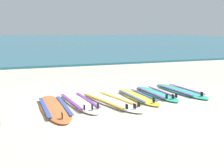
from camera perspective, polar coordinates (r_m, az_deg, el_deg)
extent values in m
plane|color=beige|center=(6.82, 1.30, -3.90)|extent=(80.00, 80.00, 0.00)
cube|color=#23667A|center=(43.18, -16.95, 8.28)|extent=(80.00, 60.00, 0.10)
ellipsoid|color=orange|center=(6.48, -11.36, -4.61)|extent=(0.60, 2.41, 0.07)
cube|color=#334CB2|center=(6.44, -13.28, -4.40)|extent=(0.09, 1.68, 0.01)
cube|color=#334CB2|center=(6.50, -9.49, -4.11)|extent=(0.09, 1.68, 0.01)
cube|color=black|center=(5.56, -9.90, -6.20)|extent=(0.01, 0.09, 0.11)
ellipsoid|color=silver|center=(6.87, -6.57, -3.56)|extent=(0.75, 2.29, 0.07)
cube|color=purple|center=(6.80, -8.20, -3.39)|extent=(0.21, 1.57, 0.01)
cube|color=purple|center=(6.93, -4.99, -3.06)|extent=(0.21, 1.57, 0.01)
cube|color=black|center=(6.05, -3.96, -4.64)|extent=(0.02, 0.09, 0.11)
cube|color=black|center=(6.05, -5.53, -4.66)|extent=(0.02, 0.09, 0.11)
cube|color=black|center=(6.16, -2.82, -4.35)|extent=(0.02, 0.09, 0.11)
ellipsoid|color=white|center=(6.89, -0.25, -3.44)|extent=(1.14, 2.44, 0.07)
cube|color=gold|center=(6.77, -1.76, -3.35)|extent=(0.48, 1.63, 0.01)
cube|color=gold|center=(7.00, 1.21, -2.87)|extent=(0.48, 1.63, 0.01)
cube|color=black|center=(6.15, 4.52, -4.40)|extent=(0.03, 0.09, 0.11)
cube|color=black|center=(6.10, 2.96, -4.51)|extent=(0.03, 0.09, 0.11)
cube|color=black|center=(6.29, 5.35, -4.06)|extent=(0.03, 0.09, 0.11)
ellipsoid|color=yellow|center=(7.36, 5.13, -2.55)|extent=(0.61, 2.02, 0.07)
cube|color=#334CB2|center=(7.27, 3.88, -2.37)|extent=(0.15, 1.40, 0.01)
cube|color=#334CB2|center=(7.44, 6.35, -2.11)|extent=(0.15, 1.40, 0.01)
cube|color=black|center=(6.68, 8.29, -3.22)|extent=(0.02, 0.09, 0.11)
ellipsoid|color=#2DB793|center=(7.80, 8.76, -1.86)|extent=(0.58, 2.03, 0.07)
cube|color=purple|center=(7.70, 7.62, -1.68)|extent=(0.13, 1.41, 0.01)
cube|color=purple|center=(7.88, 9.90, -1.45)|extent=(0.13, 1.41, 0.01)
cube|color=black|center=(7.14, 12.01, -2.44)|extent=(0.02, 0.09, 0.11)
cube|color=black|center=(7.11, 10.82, -2.44)|extent=(0.02, 0.09, 0.11)
cube|color=black|center=(7.26, 12.65, -2.23)|extent=(0.02, 0.09, 0.11)
ellipsoid|color=#2DB793|center=(8.24, 13.46, -1.34)|extent=(0.72, 2.22, 0.07)
cube|color=purple|center=(8.12, 12.38, -1.18)|extent=(0.20, 1.53, 0.01)
cube|color=purple|center=(8.36, 14.54, -0.94)|extent=(0.20, 1.53, 0.01)
cube|color=black|center=(7.59, 17.44, -1.91)|extent=(0.02, 0.09, 0.11)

